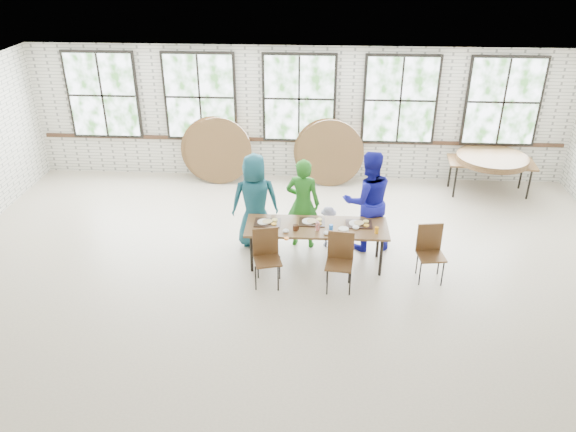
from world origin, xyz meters
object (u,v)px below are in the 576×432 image
object	(u,v)px
chair_near_right	(340,256)
storage_table	(491,164)
chair_near_left	(267,252)
dining_table	(317,229)

from	to	relation	value
chair_near_right	storage_table	xyz separation A→B (m)	(3.33, 3.81, 0.13)
storage_table	chair_near_left	bearing A→B (deg)	-135.80
dining_table	chair_near_right	xyz separation A→B (m)	(0.38, -0.64, -0.13)
storage_table	dining_table	bearing A→B (deg)	-135.15
chair_near_right	dining_table	bearing A→B (deg)	127.82
chair_near_right	chair_near_left	bearing A→B (deg)	-175.60
chair_near_left	storage_table	bearing A→B (deg)	25.07
dining_table	storage_table	size ratio (longest dim) A/B	1.30
dining_table	storage_table	bearing A→B (deg)	39.94
chair_near_left	chair_near_right	bearing A→B (deg)	-17.26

